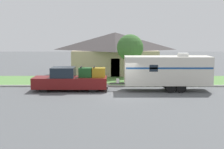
{
  "coord_description": "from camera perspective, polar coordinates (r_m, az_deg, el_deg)",
  "views": [
    {
      "loc": [
        -0.82,
        -24.69,
        4.89
      ],
      "look_at": [
        -0.69,
        1.75,
        1.4
      ],
      "focal_mm": 50.0,
      "sensor_mm": 36.0,
      "label": 1
    }
  ],
  "objects": [
    {
      "name": "ground_plane",
      "position": [
        25.18,
        1.58,
        -3.68
      ],
      "size": [
        120.0,
        120.0,
        0.0
      ],
      "primitive_type": "plane",
      "color": "#515456"
    },
    {
      "name": "house_across_street",
      "position": [
        38.5,
        0.27,
        4.12
      ],
      "size": [
        10.74,
        7.7,
        5.02
      ],
      "color": "tan",
      "rests_on": "ground_plane"
    },
    {
      "name": "curb_strip",
      "position": [
        28.86,
        1.34,
        -2.1
      ],
      "size": [
        80.0,
        0.3,
        0.14
      ],
      "color": "#999993",
      "rests_on": "ground_plane"
    },
    {
      "name": "mailbox",
      "position": [
        30.05,
        12.86,
        -0.16
      ],
      "size": [
        0.48,
        0.2,
        1.26
      ],
      "color": "brown",
      "rests_on": "ground_plane"
    },
    {
      "name": "lawn_strip",
      "position": [
        32.47,
        1.16,
        -1.12
      ],
      "size": [
        80.0,
        7.0,
        0.03
      ],
      "color": "#568442",
      "rests_on": "ground_plane"
    },
    {
      "name": "tree_in_yard",
      "position": [
        31.85,
        3.05,
        4.91
      ],
      "size": [
        2.7,
        2.7,
        4.81
      ],
      "color": "brown",
      "rests_on": "ground_plane"
    },
    {
      "name": "travel_trailer",
      "position": [
        27.05,
        9.81,
        0.74
      ],
      "size": [
        8.59,
        2.27,
        3.24
      ],
      "color": "black",
      "rests_on": "ground_plane"
    },
    {
      "name": "pickup_truck",
      "position": [
        26.97,
        -7.8,
        -0.99
      ],
      "size": [
        6.4,
        2.05,
        2.1
      ],
      "color": "black",
      "rests_on": "ground_plane"
    }
  ]
}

